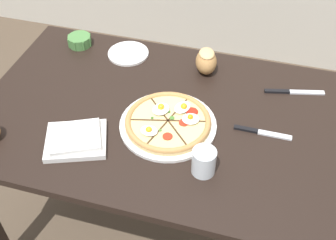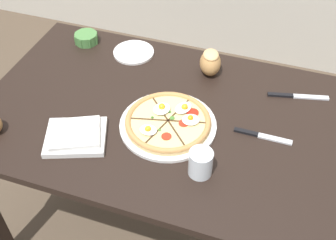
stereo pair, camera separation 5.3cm
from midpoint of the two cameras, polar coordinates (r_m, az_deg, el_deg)
The scene contains 10 objects.
ground_plane at distance 2.09m, azimuth 0.02°, elevation -13.79°, with size 12.00×12.00×0.00m, color brown.
dining_table at distance 1.59m, azimuth 0.02°, elevation -1.69°, with size 1.32×0.84×0.73m.
pizza at distance 1.45m, azimuth 1.07°, elevation -0.32°, with size 0.34×0.34×0.05m.
ramekin_bowl at distance 1.88m, azimuth -10.21°, elevation 10.88°, with size 0.10×0.10×0.04m.
napkin_folded at distance 1.44m, azimuth -11.39°, elevation -2.12°, with size 0.25×0.23×0.04m.
bread_piece_near at distance 1.67m, azimuth 6.67°, elevation 7.80°, with size 0.11×0.13×0.10m.
knife_main at distance 1.47m, azimuth 13.62°, elevation -2.13°, with size 0.20×0.02×0.01m.
knife_spare at distance 1.66m, azimuth 17.98°, elevation 3.07°, with size 0.22×0.07×0.01m.
water_glass at distance 1.31m, azimuth 5.59°, elevation -5.98°, with size 0.08×0.08×0.09m.
side_saucer at distance 1.80m, azimuth -3.83°, elevation 9.12°, with size 0.17×0.17×0.01m.
Camera 2 is at (0.38, -1.03, 1.78)m, focal length 45.00 mm.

